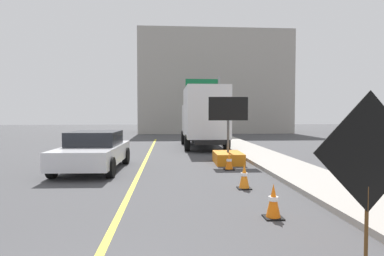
{
  "coord_description": "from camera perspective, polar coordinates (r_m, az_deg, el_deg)",
  "views": [
    {
      "loc": [
        0.99,
        -2.4,
        2.02
      ],
      "look_at": [
        1.46,
        4.23,
        1.74
      ],
      "focal_mm": 31.33,
      "sensor_mm": 36.0,
      "label": 1
    }
  ],
  "objects": [
    {
      "name": "arrow_board_trailer",
      "position": [
        13.74,
        6.15,
        -4.0
      ],
      "size": [
        1.6,
        1.83,
        2.7
      ],
      "color": "orange",
      "rests_on": "ground"
    },
    {
      "name": "far_building_block",
      "position": [
        36.86,
        3.6,
        7.51
      ],
      "size": [
        15.76,
        6.8,
        10.55
      ],
      "primitive_type": "cube",
      "color": "gray",
      "rests_on": "ground"
    },
    {
      "name": "traffic_cone_far_lane",
      "position": [
        12.17,
        6.33,
        -5.69
      ],
      "size": [
        0.36,
        0.36,
        0.61
      ],
      "color": "black",
      "rests_on": "ground"
    },
    {
      "name": "traffic_cone_near_sign",
      "position": [
        6.79,
        13.68,
        -12.04
      ],
      "size": [
        0.36,
        0.36,
        0.67
      ],
      "color": "black",
      "rests_on": "ground"
    },
    {
      "name": "traffic_cone_mid_lane",
      "position": [
        9.19,
        8.89,
        -8.13
      ],
      "size": [
        0.36,
        0.36,
        0.69
      ],
      "color": "black",
      "rests_on": "ground"
    },
    {
      "name": "sidewalk_curb",
      "position": [
        9.65,
        22.96,
        -9.42
      ],
      "size": [
        2.0,
        48.0,
        0.14
      ],
      "primitive_type": "cube",
      "color": "#9E9991",
      "rests_on": "ground"
    },
    {
      "name": "lane_center_stripe",
      "position": [
        8.7,
        -10.66,
        -11.01
      ],
      "size": [
        0.14,
        36.0,
        0.01
      ],
      "primitive_type": "cube",
      "color": "yellow",
      "rests_on": "ground"
    },
    {
      "name": "highway_guide_sign",
      "position": [
        27.03,
        2.96,
        5.42
      ],
      "size": [
        2.79,
        0.18,
        5.0
      ],
      "color": "gray",
      "rests_on": "ground"
    },
    {
      "name": "pickup_car",
      "position": [
        12.55,
        -16.37,
        -3.71
      ],
      "size": [
        2.18,
        4.54,
        1.38
      ],
      "color": "silver",
      "rests_on": "ground"
    },
    {
      "name": "roadwork_sign",
      "position": [
        5.05,
        27.8,
        -4.1
      ],
      "size": [
        1.62,
        0.24,
        2.33
      ],
      "color": "#593819",
      "rests_on": "ground"
    },
    {
      "name": "box_truck",
      "position": [
        19.8,
        1.99,
        2.04
      ],
      "size": [
        2.45,
        6.55,
        3.52
      ],
      "color": "black",
      "rests_on": "ground"
    }
  ]
}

